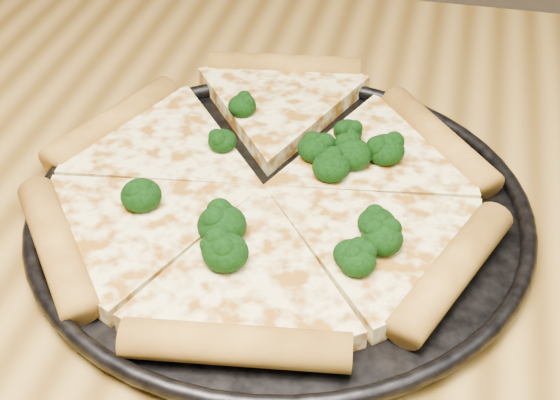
# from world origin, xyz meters

# --- Properties ---
(dining_table) EXTENTS (1.20, 0.90, 0.75)m
(dining_table) POSITION_xyz_m (0.00, 0.00, 0.66)
(dining_table) COLOR olive
(dining_table) RESTS_ON ground
(pizza_pan) EXTENTS (0.36, 0.36, 0.02)m
(pizza_pan) POSITION_xyz_m (-0.04, 0.06, 0.76)
(pizza_pan) COLOR black
(pizza_pan) RESTS_ON dining_table
(pizza) EXTENTS (0.35, 0.37, 0.03)m
(pizza) POSITION_xyz_m (-0.06, 0.08, 0.77)
(pizza) COLOR #FFF59C
(pizza) RESTS_ON pizza_pan
(broccoli_florets) EXTENTS (0.20, 0.20, 0.02)m
(broccoli_florets) POSITION_xyz_m (-0.03, 0.06, 0.78)
(broccoli_florets) COLOR black
(broccoli_florets) RESTS_ON pizza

